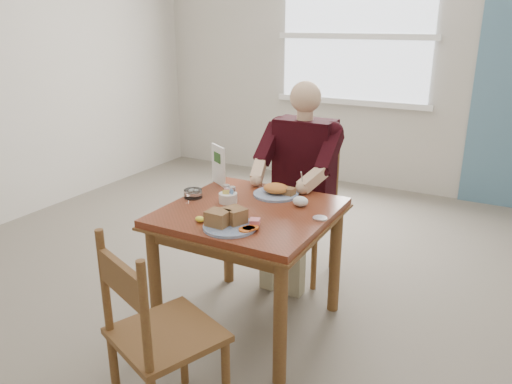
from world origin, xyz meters
The scene contains 16 objects.
floor centered at (0.00, 0.00, 0.00)m, with size 6.00×6.00×0.00m, color #726B5C.
wall_back centered at (0.00, 3.00, 1.40)m, with size 5.50×5.50×0.00m, color beige.
lemon_wedge centered at (-0.13, -0.30, 0.77)m, with size 0.06×0.04×0.03m, color #FAF234.
napkin centered at (0.24, 0.17, 0.78)m, with size 0.09×0.07×0.06m, color white.
metal_dish centered at (0.41, 0.04, 0.75)m, with size 0.08×0.08×0.01m, color silver.
window centered at (-0.40, 2.97, 1.60)m, with size 1.72×0.04×1.42m.
table centered at (0.00, 0.00, 0.64)m, with size 0.92×0.92×0.75m.
chair_far centered at (0.00, 0.80, 0.48)m, with size 0.42×0.42×0.95m.
chair_near centered at (0.05, -0.90, 0.48)m, with size 0.55×0.55×0.95m.
diner centered at (0.00, 0.71, 0.81)m, with size 0.53×0.56×1.39m.
near_plate centered at (0.04, -0.28, 0.78)m, with size 0.32×0.32×0.09m.
far_plate centered at (0.04, 0.27, 0.78)m, with size 0.30×0.30×0.07m.
caddy centered at (-0.16, 0.03, 0.78)m, with size 0.13×0.13×0.08m.
shakers centered at (-0.18, 0.08, 0.79)m, with size 0.10×0.06×0.09m.
creamer centered at (-0.39, 0.00, 0.78)m, with size 0.14×0.14×0.05m.
menu centered at (-0.39, 0.30, 0.88)m, with size 0.15×0.10×0.26m.
Camera 1 is at (1.29, -2.29, 1.76)m, focal length 35.00 mm.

